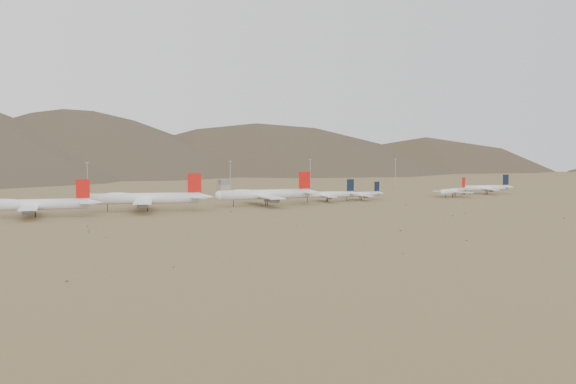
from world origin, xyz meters
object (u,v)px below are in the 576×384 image
widebody_east (265,194)px  narrowbody_b (361,194)px  control_tower (223,189)px  widebody_centre (146,198)px  narrowbody_a (328,194)px  widebody_west (34,204)px

widebody_east → narrowbody_b: (77.83, 5.28, -3.15)m
narrowbody_b → control_tower: (-62.14, 85.68, 1.34)m
widebody_centre → narrowbody_b: size_ratio=1.85×
widebody_centre → narrowbody_a: 126.82m
widebody_east → narrowbody_a: bearing=16.3°
widebody_west → narrowbody_b: (215.85, 4.44, -2.74)m
widebody_west → narrowbody_a: bearing=17.0°
widebody_east → narrowbody_a: size_ratio=1.59×
narrowbody_b → widebody_centre: bearing=-177.3°
narrowbody_a → narrowbody_b: bearing=14.9°
widebody_centre → narrowbody_a: size_ratio=1.58×
widebody_centre → narrowbody_a: widebody_centre is taller
widebody_west → control_tower: 178.19m
widebody_centre → narrowbody_b: (153.88, 2.43, -3.43)m
widebody_centre → widebody_east: 76.10m
widebody_centre → control_tower: size_ratio=5.72×
widebody_west → narrowbody_a: widebody_west is taller
widebody_west → narrowbody_b: 215.91m
widebody_west → control_tower: bearing=45.9°
widebody_centre → narrowbody_b: bearing=22.1°
narrowbody_b → widebody_east: bearing=-174.4°
widebody_west → widebody_east: bearing=15.2°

